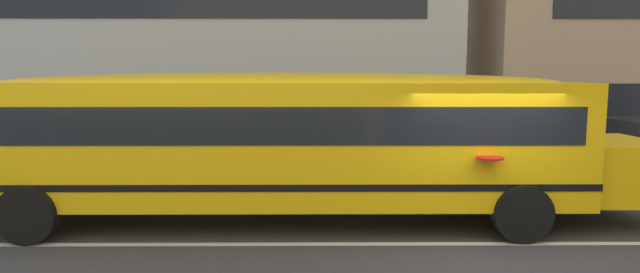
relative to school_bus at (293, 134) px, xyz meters
name	(u,v)px	position (x,y,z in m)	size (l,w,h in m)	color
ground_plane	(484,244)	(3.23, -1.30, -1.69)	(400.00, 400.00, 0.00)	#38383D
sidewalk_far	(407,165)	(3.23, 6.07, -1.68)	(120.00, 3.00, 0.01)	gray
lane_centreline	(484,244)	(3.23, -1.30, -1.68)	(110.00, 0.16, 0.01)	silver
school_bus	(293,134)	(0.00, 0.00, 0.00)	(12.70, 3.00, 2.84)	yellow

